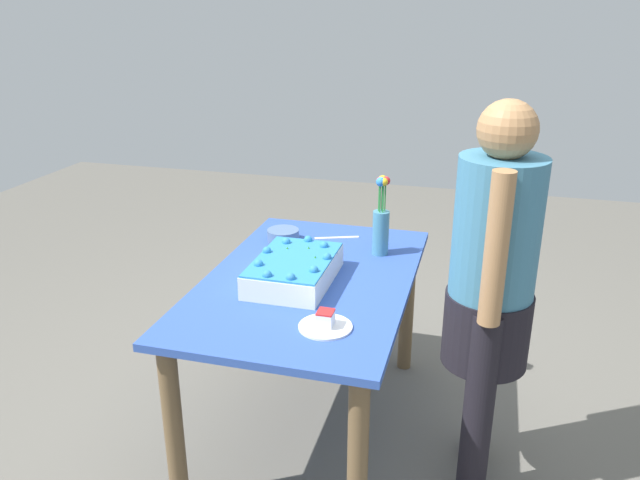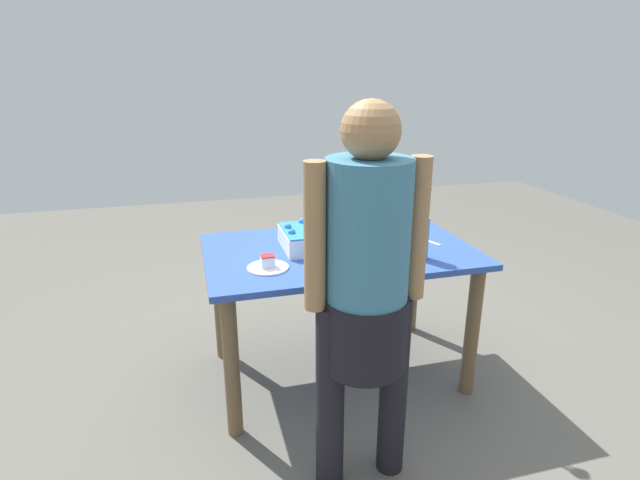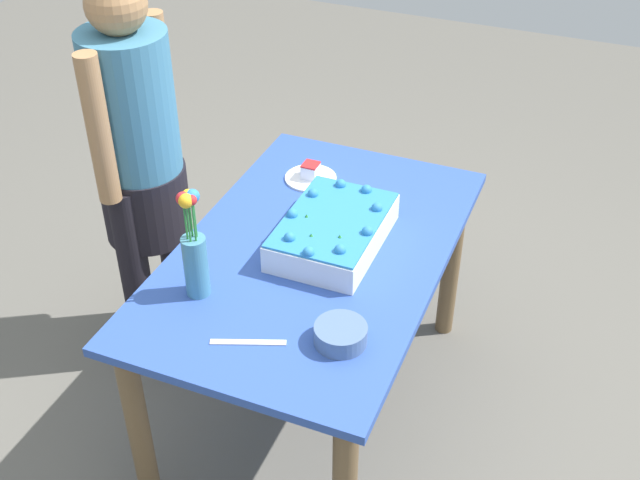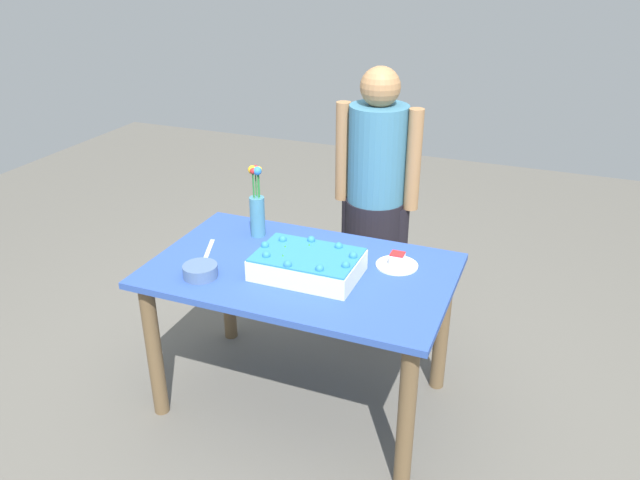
# 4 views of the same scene
# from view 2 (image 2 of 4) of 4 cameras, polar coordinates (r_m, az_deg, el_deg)

# --- Properties ---
(ground_plane) EXTENTS (8.00, 8.00, 0.00)m
(ground_plane) POSITION_cam_2_polar(r_m,az_deg,el_deg) (2.83, 1.99, -14.83)
(ground_plane) COLOR #605D55
(dining_table) EXTENTS (1.33, 0.83, 0.72)m
(dining_table) POSITION_cam_2_polar(r_m,az_deg,el_deg) (2.55, 2.15, -3.49)
(dining_table) COLOR #2E4FA4
(dining_table) RESTS_ON ground_plane
(sheet_cake) EXTENTS (0.45, 0.30, 0.12)m
(sheet_cake) POSITION_cam_2_polar(r_m,az_deg,el_deg) (2.52, 0.76, 0.42)
(sheet_cake) COLOR white
(sheet_cake) RESTS_ON dining_table
(serving_plate_with_slice) EXTENTS (0.19, 0.19, 0.06)m
(serving_plate_with_slice) POSITION_cam_2_polar(r_m,az_deg,el_deg) (2.26, -6.00, -2.85)
(serving_plate_with_slice) COLOR white
(serving_plate_with_slice) RESTS_ON dining_table
(cake_knife) EXTENTS (0.10, 0.21, 0.00)m
(cake_knife) POSITION_cam_2_polar(r_m,az_deg,el_deg) (2.67, 11.86, 0.02)
(cake_knife) COLOR silver
(cake_knife) RESTS_ON dining_table
(flower_vase) EXTENTS (0.07, 0.07, 0.36)m
(flower_vase) POSITION_cam_2_polar(r_m,az_deg,el_deg) (2.37, 11.56, 1.36)
(flower_vase) COLOR teal
(flower_vase) RESTS_ON dining_table
(fruit_bowl) EXTENTS (0.15, 0.15, 0.06)m
(fruit_bowl) POSITION_cam_2_polar(r_m,az_deg,el_deg) (2.83, 7.93, 1.84)
(fruit_bowl) COLOR slate
(fruit_bowl) RESTS_ON dining_table
(person_standing) EXTENTS (0.45, 0.31, 1.49)m
(person_standing) POSITION_cam_2_polar(r_m,az_deg,el_deg) (1.79, 5.27, -4.90)
(person_standing) COLOR black
(person_standing) RESTS_ON ground_plane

